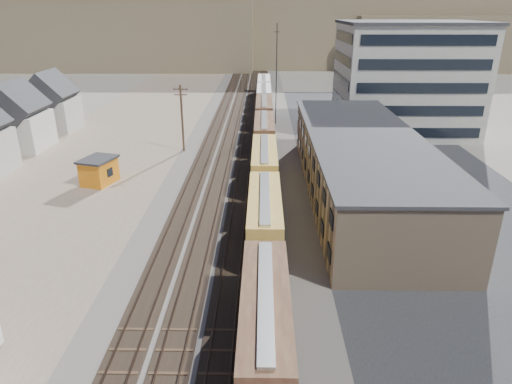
{
  "coord_description": "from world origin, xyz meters",
  "views": [
    {
      "loc": [
        3.58,
        -25.09,
        20.41
      ],
      "look_at": [
        2.92,
        17.96,
        3.0
      ],
      "focal_mm": 32.0,
      "sensor_mm": 36.0,
      "label": 1
    }
  ],
  "objects_px": {
    "utility_pole_north": "(182,117)",
    "parked_car_blue": "(395,131)",
    "maintenance_shed": "(99,171)",
    "freight_train": "(264,145)"
  },
  "relations": [
    {
      "from": "freight_train",
      "to": "utility_pole_north",
      "type": "xyz_separation_m",
      "value": [
        -12.3,
        6.18,
        2.5
      ]
    },
    {
      "from": "maintenance_shed",
      "to": "parked_car_blue",
      "type": "bearing_deg",
      "value": 28.61
    },
    {
      "from": "utility_pole_north",
      "to": "parked_car_blue",
      "type": "distance_m",
      "value": 36.2
    },
    {
      "from": "freight_train",
      "to": "parked_car_blue",
      "type": "relative_size",
      "value": 19.38
    },
    {
      "from": "maintenance_shed",
      "to": "freight_train",
      "type": "bearing_deg",
      "value": 20.89
    },
    {
      "from": "freight_train",
      "to": "parked_car_blue",
      "type": "xyz_separation_m",
      "value": [
        22.38,
        15.57,
        -1.94
      ]
    },
    {
      "from": "utility_pole_north",
      "to": "parked_car_blue",
      "type": "bearing_deg",
      "value": 15.15
    },
    {
      "from": "utility_pole_north",
      "to": "maintenance_shed",
      "type": "bearing_deg",
      "value": -120.42
    },
    {
      "from": "freight_train",
      "to": "maintenance_shed",
      "type": "bearing_deg",
      "value": -159.11
    },
    {
      "from": "utility_pole_north",
      "to": "freight_train",
      "type": "bearing_deg",
      "value": -26.68
    }
  ]
}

